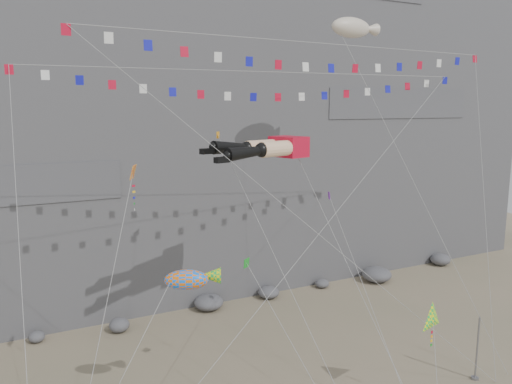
{
  "coord_description": "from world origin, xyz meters",
  "views": [
    {
      "loc": [
        -14.85,
        -22.25,
        17.77
      ],
      "look_at": [
        0.7,
        9.0,
        11.73
      ],
      "focal_mm": 35.0,
      "sensor_mm": 36.0,
      "label": 1
    }
  ],
  "objects": [
    {
      "name": "cliff",
      "position": [
        0.0,
        32.0,
        25.0
      ],
      "size": [
        80.0,
        28.0,
        50.0
      ],
      "primitive_type": "cube",
      "color": "slate",
      "rests_on": "ground"
    },
    {
      "name": "blimp_windsock",
      "position": [
        8.85,
        9.35,
        23.51
      ],
      "size": [
        7.52,
        12.67,
        26.7
      ],
      "color": "beige",
      "rests_on": "ground"
    },
    {
      "name": "small_kite_c",
      "position": [
        -2.89,
        2.86,
        8.63
      ],
      "size": [
        2.48,
        11.39,
        13.89
      ],
      "color": "#179624",
      "rests_on": "ground"
    },
    {
      "name": "small_kite_b",
      "position": [
        4.78,
        5.68,
        11.44
      ],
      "size": [
        1.97,
        11.89,
        16.24
      ],
      "color": "purple",
      "rests_on": "ground"
    },
    {
      "name": "delta_kite",
      "position": [
        6.38,
        -2.56,
        5.58
      ],
      "size": [
        5.3,
        5.68,
        8.64
      ],
      "color": "#FFF80D",
      "rests_on": "ground"
    },
    {
      "name": "flag_banner_lower",
      "position": [
        2.82,
        4.5,
        21.56
      ],
      "size": [
        29.62,
        8.05,
        24.61
      ],
      "color": "red",
      "rests_on": "ground"
    },
    {
      "name": "small_kite_a",
      "position": [
        -2.01,
        8.82,
        15.39
      ],
      "size": [
        2.74,
        15.35,
        21.7
      ],
      "color": "orange",
      "rests_on": "ground"
    },
    {
      "name": "legs_kite",
      "position": [
        -0.03,
        6.09,
        15.07
      ],
      "size": [
        7.85,
        16.6,
        21.37
      ],
      "rotation": [
        0.0,
        0.0,
        0.28
      ],
      "color": "red",
      "rests_on": "ground"
    },
    {
      "name": "fish_windsock",
      "position": [
        -6.91,
        2.06,
        8.64
      ],
      "size": [
        10.34,
        6.49,
        13.11
      ],
      "color": "orange",
      "rests_on": "ground"
    },
    {
      "name": "talus_boulders",
      "position": [
        0.0,
        17.0,
        0.6
      ],
      "size": [
        60.0,
        3.0,
        1.2
      ],
      "primitive_type": null,
      "color": "#5B5B5F",
      "rests_on": "ground"
    },
    {
      "name": "flag_banner_upper",
      "position": [
        0.95,
        8.06,
        20.0
      ],
      "size": [
        31.59,
        13.42,
        28.45
      ],
      "color": "red",
      "rests_on": "ground"
    },
    {
      "name": "harlequin_kite",
      "position": [
        -9.34,
        2.79,
        14.38
      ],
      "size": [
        5.82,
        6.62,
        16.32
      ],
      "color": "red",
      "rests_on": "ground"
    },
    {
      "name": "anchor_pole_right",
      "position": [
        11.56,
        -1.58,
        2.17
      ],
      "size": [
        0.12,
        0.12,
        4.33
      ],
      "primitive_type": "cylinder",
      "color": "gray",
      "rests_on": "ground"
    }
  ]
}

